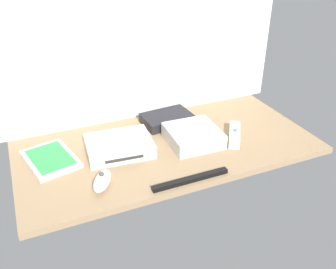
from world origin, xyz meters
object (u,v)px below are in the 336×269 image
(network_router, at_px, (167,119))
(remote_wand, at_px, (235,135))
(game_console, at_px, (119,146))
(game_case, at_px, (51,159))
(sensor_bar, at_px, (191,179))
(remote_nunchuk, at_px, (102,181))
(mini_computer, at_px, (193,135))

(network_router, relative_size, remote_wand, 1.31)
(game_console, relative_size, game_case, 1.04)
(game_console, height_order, sensor_bar, game_console)
(remote_wand, bearing_deg, game_case, -157.09)
(game_case, bearing_deg, network_router, -1.46)
(game_case, relative_size, sensor_bar, 0.90)
(remote_wand, distance_m, remote_nunchuk, 0.50)
(remote_wand, height_order, sensor_bar, remote_wand)
(sensor_bar, bearing_deg, game_case, 142.76)
(mini_computer, relative_size, remote_wand, 1.23)
(mini_computer, bearing_deg, remote_nunchuk, -161.32)
(game_console, relative_size, remote_wand, 1.56)
(game_case, relative_size, remote_nunchuk, 1.99)
(game_console, distance_m, sensor_bar, 0.28)
(game_console, bearing_deg, game_case, 176.47)
(sensor_bar, bearing_deg, remote_wand, 32.70)
(game_console, bearing_deg, sensor_bar, -53.76)
(mini_computer, xyz_separation_m, sensor_bar, (-0.11, -0.20, -0.02))
(network_router, height_order, remote_wand, same)
(remote_nunchuk, bearing_deg, remote_wand, 41.28)
(game_console, distance_m, network_router, 0.25)
(game_console, xyz_separation_m, network_router, (0.22, 0.12, -0.00))
(game_case, xyz_separation_m, remote_wand, (0.61, -0.11, 0.01))
(game_console, bearing_deg, network_router, 34.13)
(mini_computer, xyz_separation_m, remote_wand, (0.14, -0.03, -0.01))
(mini_computer, height_order, remote_nunchuk, mini_computer)
(game_console, distance_m, remote_wand, 0.40)
(mini_computer, distance_m, game_case, 0.47)
(mini_computer, height_order, remote_wand, mini_computer)
(mini_computer, bearing_deg, sensor_bar, -118.52)
(game_console, bearing_deg, remote_wand, -5.70)
(game_case, bearing_deg, game_console, -21.79)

